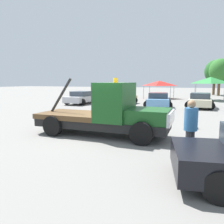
# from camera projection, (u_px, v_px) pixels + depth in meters

# --- Properties ---
(ground_plane) EXTENTS (160.00, 160.00, 0.00)m
(ground_plane) POSITION_uv_depth(u_px,v_px,m) (102.00, 135.00, 9.75)
(ground_plane) COLOR gray
(tow_truck) EXTENTS (6.01, 2.27, 2.51)m
(tow_truck) POSITION_uv_depth(u_px,v_px,m) (109.00, 114.00, 9.48)
(tow_truck) COLOR black
(tow_truck) RESTS_ON ground
(person_near_truck) EXTENTS (0.40, 0.40, 1.80)m
(person_near_truck) POSITION_uv_depth(u_px,v_px,m) (191.00, 125.00, 6.64)
(person_near_truck) COLOR #38383D
(person_near_truck) RESTS_ON ground
(parked_car_silver) EXTENTS (2.50, 4.89, 1.34)m
(parked_car_silver) POSITION_uv_depth(u_px,v_px,m) (82.00, 98.00, 23.39)
(parked_car_silver) COLOR #B7B7BC
(parked_car_silver) RESTS_ON ground
(parked_car_tan) EXTENTS (2.67, 4.73, 1.34)m
(parked_car_tan) POSITION_uv_depth(u_px,v_px,m) (121.00, 98.00, 22.43)
(parked_car_tan) COLOR tan
(parked_car_tan) RESTS_ON ground
(parked_car_skyblue) EXTENTS (2.97, 4.57, 1.34)m
(parked_car_skyblue) POSITION_uv_depth(u_px,v_px,m) (158.00, 100.00, 20.33)
(parked_car_skyblue) COLOR #669ED1
(parked_car_skyblue) RESTS_ON ground
(parked_car_cream) EXTENTS (2.45, 4.79, 1.34)m
(parked_car_cream) POSITION_uv_depth(u_px,v_px,m) (200.00, 100.00, 19.93)
(parked_car_cream) COLOR beige
(parked_car_cream) RESTS_ON ground
(canopy_tent_red) EXTENTS (3.64, 3.64, 2.47)m
(canopy_tent_red) POSITION_uv_depth(u_px,v_px,m) (159.00, 83.00, 30.57)
(canopy_tent_red) COLOR #9E9EA3
(canopy_tent_red) RESTS_ON ground
(canopy_tent_green) EXTENTS (3.56, 3.56, 2.93)m
(canopy_tent_green) POSITION_uv_depth(u_px,v_px,m) (211.00, 80.00, 27.35)
(canopy_tent_green) COLOR #9E9EA3
(canopy_tent_green) RESTS_ON ground
(tree_left) EXTENTS (3.41, 3.41, 6.10)m
(tree_left) POSITION_uv_depth(u_px,v_px,m) (220.00, 71.00, 35.95)
(tree_left) COLOR brown
(tree_left) RESTS_ON ground
(tree_center) EXTENTS (3.42, 3.42, 6.11)m
(tree_center) POSITION_uv_depth(u_px,v_px,m) (215.00, 72.00, 38.31)
(tree_center) COLOR brown
(tree_center) RESTS_ON ground
(traffic_cone) EXTENTS (0.40, 0.40, 0.55)m
(traffic_cone) POSITION_uv_depth(u_px,v_px,m) (194.00, 123.00, 11.01)
(traffic_cone) COLOR black
(traffic_cone) RESTS_ON ground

